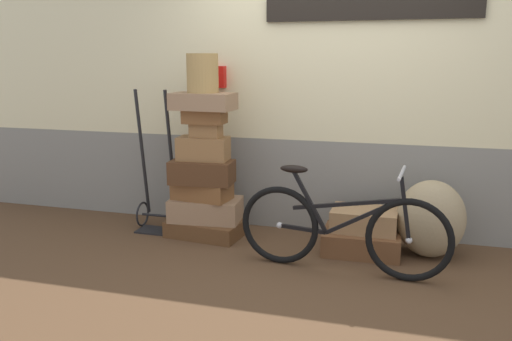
# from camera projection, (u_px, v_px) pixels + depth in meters

# --- Properties ---
(ground) EXTENTS (9.61, 5.20, 0.06)m
(ground) POSITION_uv_depth(u_px,v_px,m) (307.00, 263.00, 4.22)
(ground) COLOR #513823
(station_building) EXTENTS (7.61, 0.74, 2.49)m
(station_building) POSITION_uv_depth(u_px,v_px,m) (328.00, 99.00, 4.74)
(station_building) COLOR gray
(station_building) RESTS_ON ground
(suitcase_0) EXTENTS (0.71, 0.48, 0.15)m
(suitcase_0) POSITION_uv_depth(u_px,v_px,m) (206.00, 228.00, 4.78)
(suitcase_0) COLOR brown
(suitcase_0) RESTS_ON ground
(suitcase_1) EXTENTS (0.67, 0.42, 0.21)m
(suitcase_1) POSITION_uv_depth(u_px,v_px,m) (206.00, 209.00, 4.76)
(suitcase_1) COLOR #937051
(suitcase_1) RESTS_ON suitcase_0
(suitcase_2) EXTENTS (0.54, 0.35, 0.16)m
(suitcase_2) POSITION_uv_depth(u_px,v_px,m) (202.00, 190.00, 4.71)
(suitcase_2) COLOR brown
(suitcase_2) RESTS_ON suitcase_1
(suitcase_3) EXTENTS (0.58, 0.33, 0.21)m
(suitcase_3) POSITION_uv_depth(u_px,v_px,m) (202.00, 172.00, 4.63)
(suitcase_3) COLOR #4C2D19
(suitcase_3) RESTS_ON suitcase_2
(suitcase_4) EXTENTS (0.46, 0.27, 0.21)m
(suitcase_4) POSITION_uv_depth(u_px,v_px,m) (203.00, 149.00, 4.62)
(suitcase_4) COLOR olive
(suitcase_4) RESTS_ON suitcase_3
(suitcase_5) EXTENTS (0.27, 0.16, 0.12)m
(suitcase_5) POSITION_uv_depth(u_px,v_px,m) (206.00, 130.00, 4.57)
(suitcase_5) COLOR olive
(suitcase_5) RESTS_ON suitcase_4
(suitcase_6) EXTENTS (0.37, 0.21, 0.12)m
(suitcase_6) POSITION_uv_depth(u_px,v_px,m) (205.00, 117.00, 4.54)
(suitcase_6) COLOR brown
(suitcase_6) RESTS_ON suitcase_5
(suitcase_7) EXTENTS (0.56, 0.33, 0.15)m
(suitcase_7) POSITION_uv_depth(u_px,v_px,m) (203.00, 101.00, 4.50)
(suitcase_7) COLOR #937051
(suitcase_7) RESTS_ON suitcase_6
(suitcase_8) EXTENTS (0.64, 0.47, 0.19)m
(suitcase_8) POSITION_uv_depth(u_px,v_px,m) (362.00, 241.00, 4.37)
(suitcase_8) COLOR brown
(suitcase_8) RESTS_ON ground
(suitcase_9) EXTENTS (0.55, 0.38, 0.18)m
(suitcase_9) POSITION_uv_depth(u_px,v_px,m) (364.00, 220.00, 4.36)
(suitcase_9) COLOR #9E754C
(suitcase_9) RESTS_ON suitcase_8
(wicker_basket) EXTENTS (0.28, 0.28, 0.34)m
(wicker_basket) POSITION_uv_depth(u_px,v_px,m) (203.00, 73.00, 4.46)
(wicker_basket) COLOR #A8844C
(wicker_basket) RESTS_ON suitcase_7
(luggage_trolley) EXTENTS (0.38, 0.34, 1.34)m
(luggage_trolley) POSITION_uv_depth(u_px,v_px,m) (157.00, 193.00, 4.93)
(luggage_trolley) COLOR black
(luggage_trolley) RESTS_ON ground
(burlap_sack) EXTENTS (0.55, 0.47, 0.65)m
(burlap_sack) POSITION_uv_depth(u_px,v_px,m) (431.00, 219.00, 4.24)
(burlap_sack) COLOR #9E8966
(burlap_sack) RESTS_ON ground
(bicycle) EXTENTS (1.62, 0.46, 0.83)m
(bicycle) POSITION_uv_depth(u_px,v_px,m) (341.00, 229.00, 3.92)
(bicycle) COLOR black
(bicycle) RESTS_ON ground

